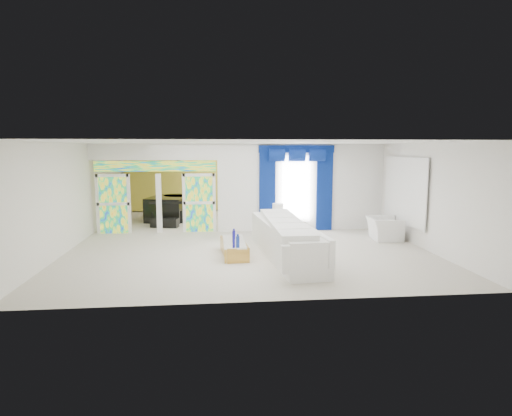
{
  "coord_description": "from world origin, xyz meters",
  "views": [
    {
      "loc": [
        -0.97,
        -13.67,
        2.85
      ],
      "look_at": [
        0.3,
        -1.2,
        1.1
      ],
      "focal_mm": 30.19,
      "sensor_mm": 36.0,
      "label": 1
    }
  ],
  "objects": [
    {
      "name": "stained_transom",
      "position": [
        -2.85,
        1.0,
        2.25
      ],
      "size": [
        4.0,
        0.05,
        0.35
      ],
      "primitive_type": "cube",
      "color": "#994C3F",
      "rests_on": "dividing_header"
    },
    {
      "name": "decanters",
      "position": [
        -0.37,
        -2.48,
        0.48
      ],
      "size": [
        0.15,
        1.1,
        0.28
      ],
      "color": "#152194",
      "rests_on": "coffee_table"
    },
    {
      "name": "dividing_header",
      "position": [
        -2.85,
        1.0,
        2.73
      ],
      "size": [
        4.3,
        0.18,
        0.55
      ],
      "primitive_type": "cube",
      "color": "white",
      "rests_on": "dividing_wall"
    },
    {
      "name": "white_sofa",
      "position": [
        0.93,
        -2.73,
        0.43
      ],
      "size": [
        1.36,
        4.61,
        0.87
      ],
      "primitive_type": "cube",
      "rotation": [
        0.0,
        0.0,
        0.09
      ],
      "color": "white",
      "rests_on": "ground"
    },
    {
      "name": "blue_drape_right",
      "position": [
        2.9,
        0.87,
        1.4
      ],
      "size": [
        0.55,
        0.1,
        2.8
      ],
      "primitive_type": "cube",
      "color": "#04134B",
      "rests_on": "ground"
    },
    {
      "name": "blue_drape_left",
      "position": [
        0.9,
        0.87,
        1.4
      ],
      "size": [
        0.55,
        0.1,
        2.8
      ],
      "primitive_type": "cube",
      "color": "#04134B",
      "rests_on": "ground"
    },
    {
      "name": "armchair",
      "position": [
        4.37,
        -0.92,
        0.35
      ],
      "size": [
        1.03,
        1.15,
        0.7
      ],
      "primitive_type": "imported",
      "rotation": [
        0.0,
        0.0,
        1.49
      ],
      "color": "white",
      "rests_on": "ground"
    },
    {
      "name": "window_pane",
      "position": [
        1.9,
        0.9,
        1.45
      ],
      "size": [
        1.0,
        0.02,
        2.3
      ],
      "primitive_type": "cube",
      "color": "white",
      "rests_on": "dividing_wall"
    },
    {
      "name": "table_lamp",
      "position": [
        1.2,
        0.42,
        0.72
      ],
      "size": [
        0.36,
        0.36,
        0.58
      ],
      "primitive_type": "cylinder",
      "color": "white",
      "rests_on": "console_table"
    },
    {
      "name": "piano_bench",
      "position": [
        -2.71,
        1.96,
        0.16
      ],
      "size": [
        1.04,
        0.59,
        0.33
      ],
      "primitive_type": "cube",
      "rotation": [
        0.0,
        0.0,
        -0.22
      ],
      "color": "black",
      "rests_on": "ground"
    },
    {
      "name": "dividing_wall",
      "position": [
        2.15,
        1.0,
        1.5
      ],
      "size": [
        5.7,
        0.18,
        3.0
      ],
      "primitive_type": "cube",
      "color": "white",
      "rests_on": "ground"
    },
    {
      "name": "grand_piano",
      "position": [
        -2.71,
        3.56,
        0.47
      ],
      "size": [
        1.79,
        2.12,
        0.94
      ],
      "primitive_type": "cube",
      "rotation": [
        0.0,
        0.0,
        -0.22
      ],
      "color": "black",
      "rests_on": "ground"
    },
    {
      "name": "wall_mirror",
      "position": [
        4.94,
        -1.0,
        1.55
      ],
      "size": [
        0.04,
        2.7,
        1.9
      ],
      "primitive_type": "cube",
      "color": "white",
      "rests_on": "ground"
    },
    {
      "name": "stained_panel_right",
      "position": [
        -1.42,
        1.0,
        1.0
      ],
      "size": [
        0.95,
        0.04,
        2.0
      ],
      "primitive_type": "cube",
      "color": "#994C3F",
      "rests_on": "ground"
    },
    {
      "name": "blue_pelmet",
      "position": [
        1.9,
        0.87,
        2.82
      ],
      "size": [
        2.6,
        0.12,
        0.25
      ],
      "primitive_type": "cube",
      "color": "#04134B",
      "rests_on": "dividing_wall"
    },
    {
      "name": "tv_console",
      "position": [
        -4.64,
        3.01,
        0.4
      ],
      "size": [
        0.64,
        0.6,
        0.8
      ],
      "primitive_type": "cube",
      "rotation": [
        0.0,
        0.0,
        -0.21
      ],
      "color": "tan",
      "rests_on": "ground"
    },
    {
      "name": "coffee_table",
      "position": [
        -0.42,
        -2.43,
        0.19
      ],
      "size": [
        0.71,
        1.74,
        0.38
      ],
      "primitive_type": "cube",
      "rotation": [
        0.0,
        0.0,
        0.09
      ],
      "color": "#BA8C3A",
      "rests_on": "ground"
    },
    {
      "name": "gold_curtains",
      "position": [
        0.0,
        5.9,
        1.5
      ],
      "size": [
        9.7,
        0.12,
        2.9
      ],
      "primitive_type": "cube",
      "color": "gold",
      "rests_on": "ground"
    },
    {
      "name": "chandelier",
      "position": [
        -2.3,
        3.4,
        2.65
      ],
      "size": [
        0.6,
        0.6,
        0.6
      ],
      "primitive_type": "sphere",
      "color": "gold",
      "rests_on": "ceiling"
    },
    {
      "name": "floor",
      "position": [
        0.0,
        0.0,
        0.0
      ],
      "size": [
        12.0,
        12.0,
        0.0
      ],
      "primitive_type": "plane",
      "color": "#B7AF9E",
      "rests_on": "ground"
    },
    {
      "name": "stained_panel_left",
      "position": [
        -4.28,
        1.0,
        1.0
      ],
      "size": [
        0.95,
        0.04,
        2.0
      ],
      "primitive_type": "cube",
      "color": "#994C3F",
      "rests_on": "ground"
    },
    {
      "name": "console_table",
      "position": [
        1.5,
        0.42,
        0.22
      ],
      "size": [
        1.34,
        0.57,
        0.43
      ],
      "primitive_type": "cube",
      "rotation": [
        0.0,
        0.0,
        -0.12
      ],
      "color": "white",
      "rests_on": "ground"
    }
  ]
}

